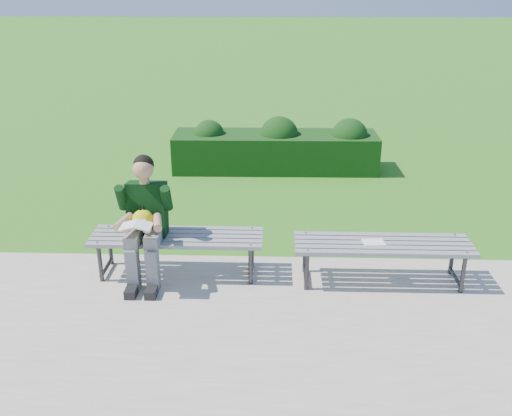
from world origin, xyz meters
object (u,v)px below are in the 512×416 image
object	(u,v)px
bench_left	(177,240)
seated_boy	(145,217)
hedge	(279,148)
paper_sheet	(373,242)
bench_right	(383,247)

from	to	relation	value
bench_left	seated_boy	bearing A→B (deg)	-162.99
bench_left	hedge	bearing A→B (deg)	73.44
seated_boy	bench_left	bearing A→B (deg)	17.01
seated_boy	paper_sheet	xyz separation A→B (m)	(2.33, -0.01, -0.24)
bench_left	paper_sheet	xyz separation A→B (m)	(2.03, -0.10, 0.06)
hedge	paper_sheet	world-z (taller)	hedge
hedge	bench_right	distance (m)	3.89
hedge	seated_boy	size ratio (longest dim) A/B	2.52
hedge	bench_left	bearing A→B (deg)	-106.56
bench_right	seated_boy	xyz separation A→B (m)	(-2.43, 0.01, 0.30)
bench_right	paper_sheet	bearing A→B (deg)	180.00
hedge	bench_right	world-z (taller)	hedge
hedge	paper_sheet	distance (m)	3.86
bench_left	paper_sheet	distance (m)	2.04
bench_left	seated_boy	xyz separation A→B (m)	(-0.30, -0.09, 0.30)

